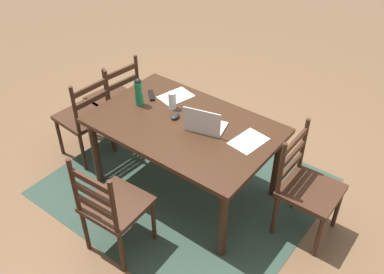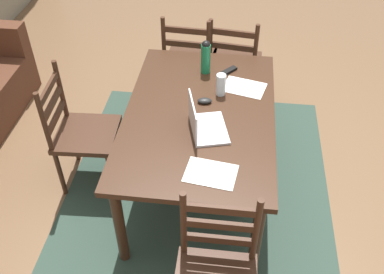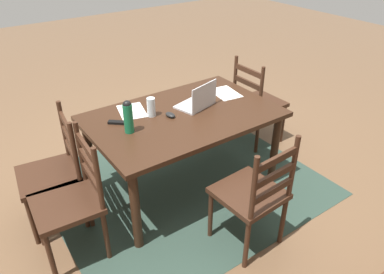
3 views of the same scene
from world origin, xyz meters
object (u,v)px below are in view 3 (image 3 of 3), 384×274
object	(u,v)px
chair_left_near	(257,103)
chair_far_head	(253,195)
drinking_glass	(151,107)
computer_mouse	(170,115)
laptop	(199,101)
chair_right_near	(54,173)
chair_right_far	(72,201)
water_bottle	(128,116)
tv_remote	(119,122)
dining_table	(183,123)

from	to	relation	value
chair_left_near	chair_far_head	xyz separation A→B (m)	(1.07, 1.08, 0.00)
drinking_glass	computer_mouse	world-z (taller)	drinking_glass
chair_left_near	laptop	size ratio (longest dim) A/B	2.59
chair_right_near	chair_far_head	xyz separation A→B (m)	(-1.07, 1.07, 0.00)
chair_right_far	water_bottle	size ratio (longest dim) A/B	3.60
chair_right_near	laptop	bearing A→B (deg)	172.57
tv_remote	chair_right_far	bearing A→B (deg)	-16.10
tv_remote	dining_table	bearing A→B (deg)	113.76
chair_far_head	chair_right_near	bearing A→B (deg)	-44.99
chair_far_head	water_bottle	world-z (taller)	water_bottle
chair_right_far	chair_far_head	world-z (taller)	same
chair_right_near	dining_table	bearing A→B (deg)	169.58
computer_mouse	water_bottle	bearing A→B (deg)	-2.31
computer_mouse	laptop	bearing A→B (deg)	175.30
laptop	chair_right_far	bearing A→B (deg)	10.74
laptop	tv_remote	xyz separation A→B (m)	(0.70, -0.12, -0.05)
laptop	tv_remote	distance (m)	0.71
chair_left_near	drinking_glass	size ratio (longest dim) A/B	5.95
drinking_glass	chair_far_head	bearing A→B (deg)	103.10
chair_right_near	tv_remote	bearing A→B (deg)	176.03
dining_table	chair_right_near	world-z (taller)	chair_right_near
water_bottle	computer_mouse	bearing A→B (deg)	-175.32
drinking_glass	chair_right_far	bearing A→B (deg)	21.36
dining_table	computer_mouse	world-z (taller)	computer_mouse
dining_table	drinking_glass	size ratio (longest dim) A/B	9.80
chair_far_head	computer_mouse	distance (m)	0.95
chair_right_near	water_bottle	xyz separation A→B (m)	(-0.57, 0.21, 0.41)
computer_mouse	chair_right_far	bearing A→B (deg)	6.29
chair_right_far	chair_left_near	world-z (taller)	same
computer_mouse	tv_remote	world-z (taller)	computer_mouse
chair_right_far	chair_left_near	bearing A→B (deg)	-169.25
chair_far_head	water_bottle	size ratio (longest dim) A/B	3.60
dining_table	tv_remote	bearing A→B (deg)	-17.17
chair_right_near	chair_far_head	world-z (taller)	same
drinking_glass	dining_table	bearing A→B (deg)	151.71
dining_table	chair_right_near	xyz separation A→B (m)	(1.07, -0.20, -0.19)
chair_right_far	water_bottle	world-z (taller)	water_bottle
chair_right_near	computer_mouse	bearing A→B (deg)	169.62
chair_left_near	water_bottle	bearing A→B (deg)	7.69
drinking_glass	tv_remote	distance (m)	0.29
chair_right_far	tv_remote	bearing A→B (deg)	-147.03
dining_table	chair_far_head	world-z (taller)	chair_far_head
chair_right_far	chair_right_near	distance (m)	0.40
water_bottle	tv_remote	distance (m)	0.21
dining_table	computer_mouse	distance (m)	0.15
drinking_glass	tv_remote	xyz separation A→B (m)	(0.28, -0.03, -0.07)
laptop	water_bottle	world-z (taller)	water_bottle
laptop	tv_remote	world-z (taller)	laptop
chair_right_far	chair_right_near	bearing A→B (deg)	-89.97
drinking_glass	computer_mouse	bearing A→B (deg)	138.81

